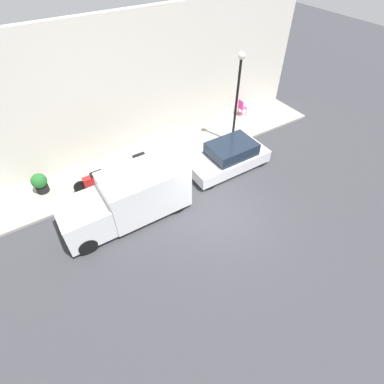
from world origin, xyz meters
TOP-DOWN VIEW (x-y plane):
  - ground_plane at (0.00, 0.00)m, footprint 60.00×60.00m
  - sidewalk at (4.89, 0.00)m, footprint 2.55×17.74m
  - building_facade at (6.31, 0.00)m, footprint 0.30×17.74m
  - parked_car at (2.35, -2.06)m, footprint 1.77×3.95m
  - delivery_van at (1.92, 3.27)m, footprint 1.84×5.04m
  - scooter_silver at (4.49, 1.73)m, footprint 0.30×1.99m
  - motorcycle_red at (4.33, 3.86)m, footprint 0.30×1.93m
  - streetlamp at (3.85, -3.49)m, footprint 0.34×0.34m
  - potted_plant at (5.27, 5.99)m, footprint 0.67×0.67m
  - cafe_chair at (5.77, -5.62)m, footprint 0.40×0.40m

SIDE VIEW (x-z plane):
  - ground_plane at x=0.00m, z-range 0.00..0.00m
  - sidewalk at x=4.89m, z-range 0.00..0.13m
  - scooter_silver at x=4.49m, z-range 0.16..0.89m
  - motorcycle_red at x=4.33m, z-range 0.16..0.89m
  - potted_plant at x=5.27m, z-range 0.15..1.08m
  - parked_car at x=2.35m, z-range -0.03..1.30m
  - cafe_chair at x=5.77m, z-range 0.19..1.14m
  - delivery_van at x=1.92m, z-range 0.01..2.09m
  - streetlamp at x=3.85m, z-range 0.85..5.48m
  - building_facade at x=6.31m, z-range 0.00..6.41m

